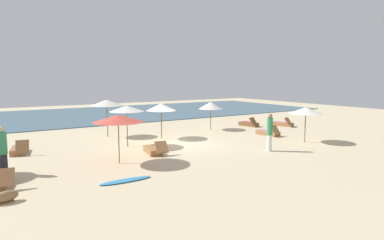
{
  "coord_description": "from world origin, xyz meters",
  "views": [
    {
      "loc": [
        -9.04,
        -15.45,
        3.66
      ],
      "look_at": [
        1.55,
        1.26,
        1.1
      ],
      "focal_mm": 30.75,
      "sensor_mm": 36.0,
      "label": 1
    }
  ],
  "objects": [
    {
      "name": "umbrella_0",
      "position": [
        -4.3,
        -2.13,
        1.94
      ],
      "size": [
        2.14,
        2.14,
        2.09
      ],
      "color": "brown",
      "rests_on": "ground_plane"
    },
    {
      "name": "umbrella_4",
      "position": [
        -0.09,
        2.12,
        1.9
      ],
      "size": [
        1.81,
        1.81,
        2.12
      ],
      "color": "brown",
      "rests_on": "ground_plane"
    },
    {
      "name": "umbrella_6",
      "position": [
        4.39,
        3.28,
        1.71
      ],
      "size": [
        1.71,
        1.71,
        1.96
      ],
      "color": "olive",
      "rests_on": "ground_plane"
    },
    {
      "name": "umbrella_2",
      "position": [
        6.23,
        -3.34,
        1.81
      ],
      "size": [
        1.87,
        1.87,
        2.0
      ],
      "color": "olive",
      "rests_on": "ground_plane"
    },
    {
      "name": "lounger_1",
      "position": [
        6.13,
        -0.62,
        0.18
      ],
      "size": [
        0.79,
        1.73,
        0.71
      ],
      "color": "olive",
      "rests_on": "ground_plane"
    },
    {
      "name": "lounger_4",
      "position": [
        -2.26,
        -1.27,
        0.17
      ],
      "size": [
        0.88,
        1.78,
        0.67
      ],
      "color": "olive",
      "rests_on": "ground_plane"
    },
    {
      "name": "person_0",
      "position": [
        -8.6,
        -1.44,
        0.94
      ],
      "size": [
        0.5,
        0.5,
        1.86
      ],
      "color": "#26262D",
      "rests_on": "ground_plane"
    },
    {
      "name": "ground_plane",
      "position": [
        0.0,
        0.0,
        0.0
      ],
      "size": [
        60.0,
        60.0,
        0.0
      ],
      "primitive_type": "plane",
      "color": "beige"
    },
    {
      "name": "lounger_2",
      "position": [
        -7.8,
        2.21,
        0.17
      ],
      "size": [
        0.88,
        1.72,
        0.74
      ],
      "color": "olive",
      "rests_on": "ground_plane"
    },
    {
      "name": "person_1",
      "position": [
        2.87,
        -3.89,
        0.98
      ],
      "size": [
        0.41,
        0.41,
        1.9
      ],
      "color": "white",
      "rests_on": "ground_plane"
    },
    {
      "name": "ocean_water",
      "position": [
        0.0,
        17.0,
        0.03
      ],
      "size": [
        48.0,
        16.0,
        0.06
      ],
      "primitive_type": "cube",
      "color": "#3D6075",
      "rests_on": "ground_plane"
    },
    {
      "name": "umbrella_5",
      "position": [
        -2.66,
        4.46,
        2.12
      ],
      "size": [
        1.98,
        1.98,
        2.31
      ],
      "color": "brown",
      "rests_on": "ground_plane"
    },
    {
      "name": "dog",
      "position": [
        -8.75,
        -4.67,
        0.19
      ],
      "size": [
        0.81,
        0.49,
        0.37
      ],
      "color": "olive",
      "rests_on": "ground_plane"
    },
    {
      "name": "surfboard",
      "position": [
        -4.99,
        -4.67,
        0.04
      ],
      "size": [
        1.92,
        0.41,
        0.07
      ],
      "color": "#338CCC",
      "rests_on": "ground_plane"
    },
    {
      "name": "umbrella_3",
      "position": [
        -2.74,
        0.92,
        2.03
      ],
      "size": [
        1.81,
        1.81,
        2.19
      ],
      "color": "brown",
      "rests_on": "ground_plane"
    },
    {
      "name": "lounger_0",
      "position": [
        10.06,
        1.69,
        0.18
      ],
      "size": [
        1.06,
        1.76,
        0.72
      ],
      "color": "olive",
      "rests_on": "ground_plane"
    },
    {
      "name": "lounger_5",
      "position": [
        7.84,
        3.07,
        0.18
      ],
      "size": [
        1.0,
        1.75,
        0.72
      ],
      "color": "brown",
      "rests_on": "ground_plane"
    }
  ]
}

